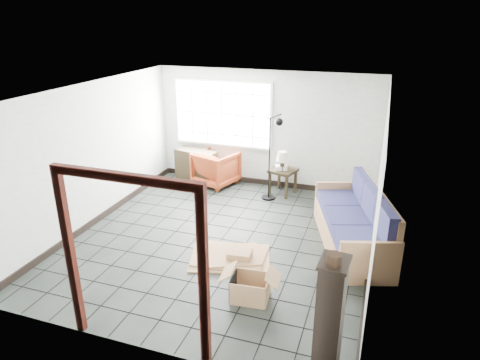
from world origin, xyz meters
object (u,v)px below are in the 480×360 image
(futon_sofa, at_px, (356,226))
(armchair, at_px, (216,166))
(tall_shelf, at_px, (330,318))
(side_table, at_px, (283,174))

(futon_sofa, xyz_separation_m, armchair, (-3.28, 1.87, 0.06))
(armchair, xyz_separation_m, tall_shelf, (3.21, -4.80, 0.28))
(futon_sofa, distance_m, tall_shelf, 2.96)
(armchair, xyz_separation_m, side_table, (1.59, -0.06, 0.03))
(futon_sofa, height_order, side_table, futon_sofa)
(tall_shelf, bearing_deg, side_table, 112.37)
(futon_sofa, relative_size, side_table, 3.94)
(armchair, relative_size, side_table, 1.37)
(armchair, bearing_deg, futon_sofa, 169.22)
(armchair, distance_m, tall_shelf, 5.78)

